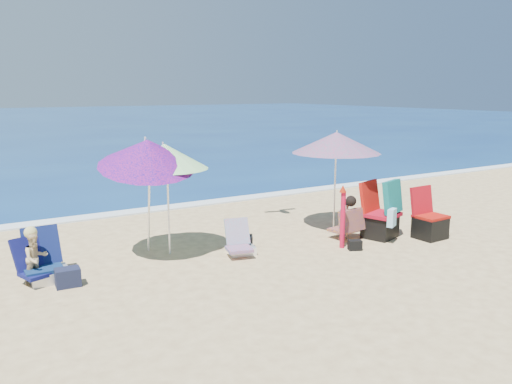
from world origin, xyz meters
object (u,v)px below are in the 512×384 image
umbrella_turquoise (336,143)px  umbrella_striped (165,156)px  camp_chair_right (381,217)px  person_center (347,218)px  camp_chair_left (429,223)px  umbrella_blue (147,153)px  furled_umbrella (343,213)px  person_left (35,258)px  chair_navy (46,267)px  chair_rainbow (240,245)px

umbrella_turquoise → umbrella_striped: bearing=175.6°
camp_chair_right → person_center: size_ratio=1.33×
umbrella_turquoise → camp_chair_left: (1.20, -1.45, -1.53)m
umbrella_blue → furled_umbrella: size_ratio=1.90×
umbrella_turquoise → person_left: (-5.84, -0.03, -1.43)m
chair_navy → person_left: (-0.16, -0.06, 0.19)m
camp_chair_left → camp_chair_right: bearing=148.3°
chair_rainbow → person_center: person_center is taller
chair_navy → person_center: bearing=-7.6°
camp_chair_right → umbrella_striped: bearing=162.9°
umbrella_blue → chair_rainbow: umbrella_blue is taller
camp_chair_left → person_center: bearing=152.5°
umbrella_turquoise → camp_chair_right: bearing=-67.2°
umbrella_turquoise → umbrella_blue: 3.95m
camp_chair_left → person_center: size_ratio=1.14×
camp_chair_left → person_left: bearing=168.6°
chair_rainbow → chair_navy: bearing=172.1°
camp_chair_left → chair_navy: bearing=167.8°
umbrella_blue → furled_umbrella: 3.67m
person_left → umbrella_striped: bearing=7.6°
furled_umbrella → camp_chair_right: furled_umbrella is taller
umbrella_turquoise → umbrella_striped: umbrella_turquoise is taller
person_left → person_center: bearing=-6.8°
umbrella_turquoise → person_center: size_ratio=2.36×
furled_umbrella → person_left: (-5.15, 1.04, -0.26)m
umbrella_blue → camp_chair_right: bearing=-14.4°
chair_navy → person_left: 0.26m
chair_navy → camp_chair_right: bearing=-9.2°
umbrella_striped → furled_umbrella: (2.90, -1.34, -1.10)m
umbrella_turquoise → umbrella_blue: bearing=177.7°
umbrella_turquoise → camp_chair_right: umbrella_turquoise is taller
umbrella_turquoise → camp_chair_right: size_ratio=1.77×
person_left → furled_umbrella: bearing=-11.4°
chair_rainbow → camp_chair_right: 2.96m
camp_chair_left → umbrella_striped: bearing=160.2°
umbrella_blue → camp_chair_right: umbrella_blue is taller
umbrella_striped → camp_chair_left: bearing=-19.8°
umbrella_striped → person_center: (3.33, -0.97, -1.33)m
umbrella_striped → person_left: (-2.25, -0.30, -1.36)m
chair_navy → chair_rainbow: chair_navy is taller
umbrella_turquoise → umbrella_striped: (-3.59, 0.27, -0.08)m
chair_navy → camp_chair_left: 7.04m
furled_umbrella → person_left: 5.26m
umbrella_turquoise → umbrella_blue: umbrella_blue is taller
umbrella_blue → camp_chair_left: (5.15, -1.61, -1.54)m
camp_chair_right → chair_navy: bearing=170.8°
camp_chair_left → person_center: camp_chair_left is taller
camp_chair_right → person_left: camp_chair_right is taller
umbrella_blue → chair_rainbow: bearing=-21.3°
furled_umbrella → camp_chair_left: (1.90, -0.39, -0.35)m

